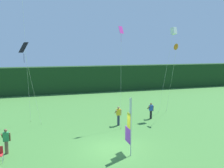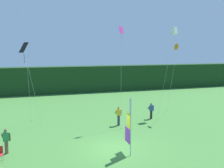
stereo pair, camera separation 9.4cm
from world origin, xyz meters
TOP-DOWN VIEW (x-y plane):
  - ground_plane at (0.00, 0.00)m, footprint 120.00×120.00m
  - distant_treeline at (0.00, 23.25)m, footprint 80.00×2.40m
  - banner_flag at (0.73, -1.00)m, footprint 0.06×1.03m
  - person_near_banner at (-6.72, 1.29)m, footprint 0.55×0.48m
  - person_mid_field at (5.64, 6.00)m, footprint 0.55×0.48m
  - person_far_left at (1.98, 4.90)m, footprint 0.55×0.48m
  - kite_magenta_diamond_0 at (2.24, 5.05)m, footprint 0.71×1.54m
  - kite_orange_delta_1 at (7.95, 5.59)m, footprint 0.81×2.92m
  - kite_white_box_2 at (8.48, 7.13)m, footprint 1.34×1.19m
  - kite_black_diamond_4 at (-5.54, 5.10)m, footprint 1.49×2.61m

SIDE VIEW (x-z plane):
  - ground_plane at x=0.00m, z-range 0.00..0.00m
  - person_mid_field at x=5.64m, z-range 0.05..1.59m
  - person_near_banner at x=-6.72m, z-range 0.05..1.69m
  - person_far_left at x=1.98m, z-range 0.06..1.73m
  - banner_flag at x=0.73m, z-range -0.08..3.64m
  - distant_treeline at x=0.00m, z-range 0.00..4.05m
  - kite_black_diamond_4 at x=-5.54m, z-range 2.86..10.02m
  - kite_orange_delta_1 at x=7.95m, z-range 3.21..10.36m
  - kite_magenta_diamond_0 at x=2.24m, z-range 3.21..11.77m
  - kite_white_box_2 at x=8.48m, z-range 3.99..12.81m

